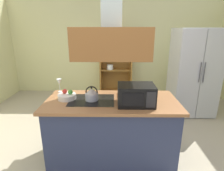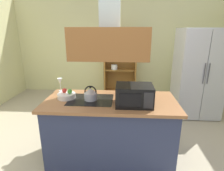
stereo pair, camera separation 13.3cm
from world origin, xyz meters
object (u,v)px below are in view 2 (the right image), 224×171
(refrigerator, at_px, (198,73))
(fruit_bowl, at_px, (67,95))
(wine_glass_on_counter, at_px, (60,82))
(cutting_board, at_px, (129,95))
(kettle, at_px, (91,94))
(dish_cabinet, at_px, (120,66))
(microwave, at_px, (134,95))

(refrigerator, height_order, fruit_bowl, refrigerator)
(refrigerator, bearing_deg, fruit_bowl, -147.06)
(refrigerator, height_order, wine_glass_on_counter, refrigerator)
(cutting_board, relative_size, fruit_bowl, 1.37)
(kettle, relative_size, fruit_bowl, 0.80)
(kettle, xyz_separation_m, wine_glass_on_counter, (-0.53, 0.33, 0.07))
(dish_cabinet, height_order, kettle, dish_cabinet)
(wine_glass_on_counter, xyz_separation_m, fruit_bowl, (0.19, -0.29, -0.11))
(cutting_board, xyz_separation_m, wine_glass_on_counter, (-1.05, 0.13, 0.14))
(refrigerator, xyz_separation_m, wine_glass_on_counter, (-2.54, -1.23, 0.13))
(refrigerator, height_order, kettle, refrigerator)
(microwave, distance_m, wine_glass_on_counter, 1.20)
(dish_cabinet, distance_m, microwave, 2.98)
(refrigerator, distance_m, kettle, 2.55)
(dish_cabinet, distance_m, kettle, 2.85)
(dish_cabinet, bearing_deg, fruit_bowl, -103.77)
(refrigerator, xyz_separation_m, dish_cabinet, (-1.67, 1.26, -0.12))
(microwave, xyz_separation_m, fruit_bowl, (-0.92, 0.17, -0.09))
(microwave, relative_size, fruit_bowl, 1.86)
(wine_glass_on_counter, bearing_deg, cutting_board, -6.95)
(refrigerator, bearing_deg, dish_cabinet, 142.92)
(dish_cabinet, relative_size, microwave, 3.90)
(kettle, distance_m, cutting_board, 0.57)
(dish_cabinet, distance_m, wine_glass_on_counter, 2.65)
(cutting_board, distance_m, fruit_bowl, 0.88)
(refrigerator, relative_size, kettle, 9.37)
(cutting_board, relative_size, microwave, 0.74)
(cutting_board, xyz_separation_m, microwave, (0.06, -0.34, 0.12))
(refrigerator, distance_m, wine_glass_on_counter, 2.83)
(fruit_bowl, bearing_deg, kettle, -6.31)
(refrigerator, xyz_separation_m, cutting_board, (-1.49, -1.36, -0.01))
(refrigerator, height_order, cutting_board, refrigerator)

